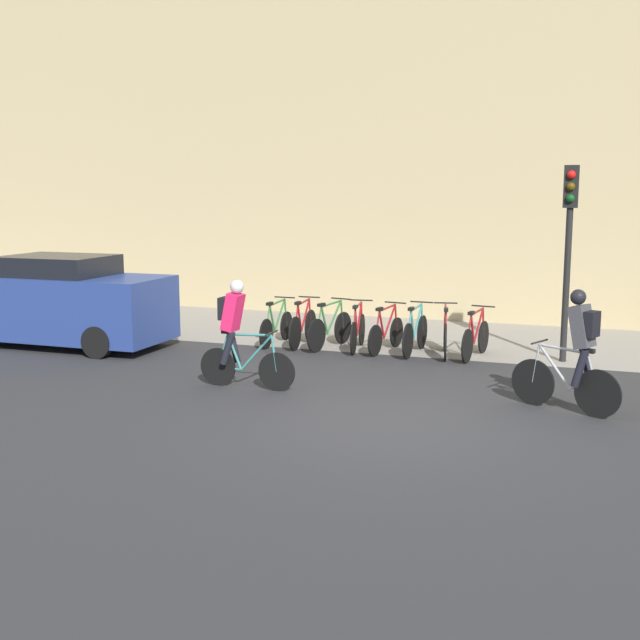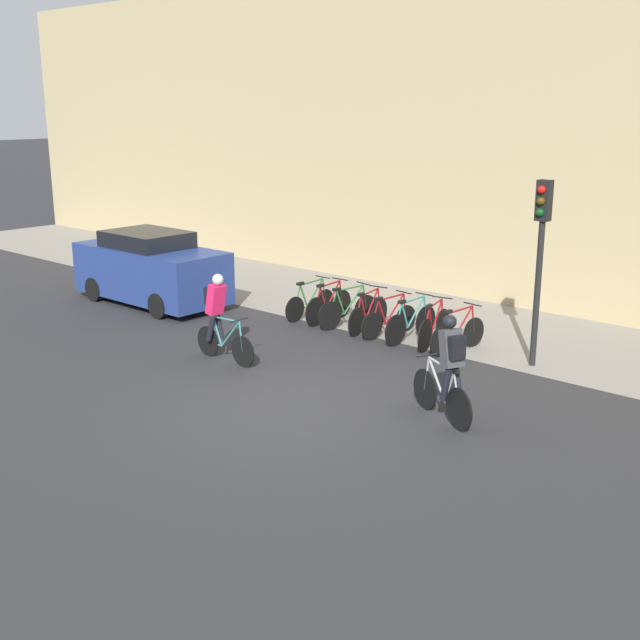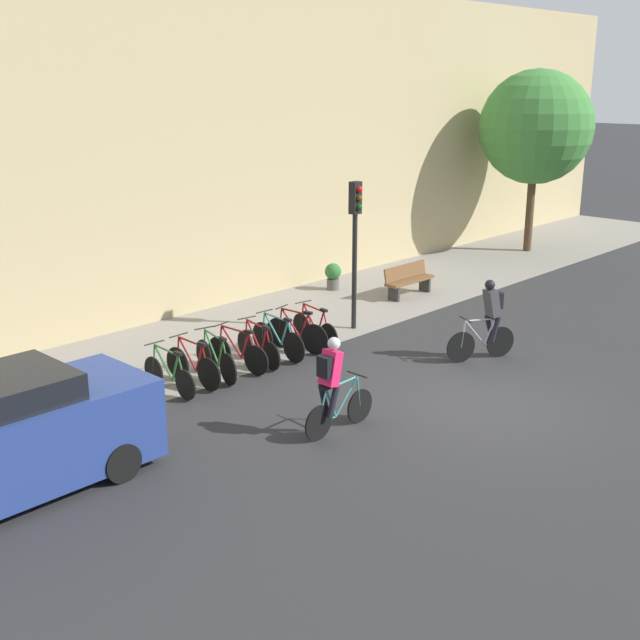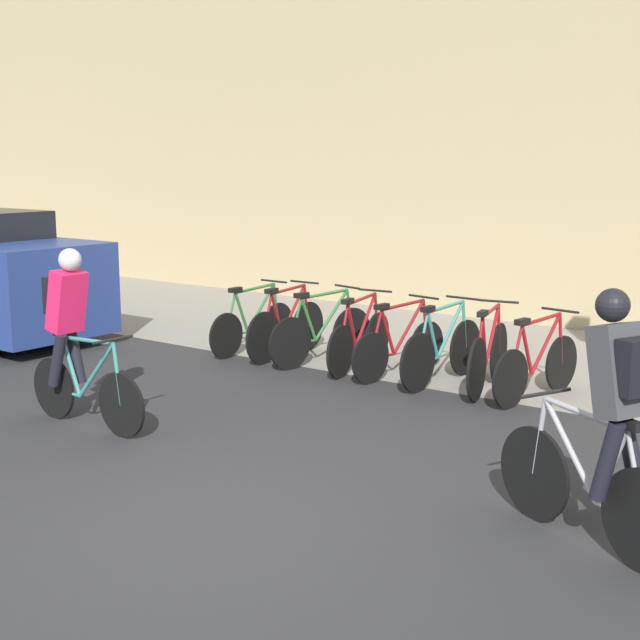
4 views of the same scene
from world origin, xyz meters
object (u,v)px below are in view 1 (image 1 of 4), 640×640
cyclist_grey (577,348)px  parked_bike_1 (303,327)px  parked_bike_4 (386,333)px  parked_bike_7 (476,338)px  parked_bike_0 (276,326)px  cyclist_pink (236,330)px  parked_bike_6 (445,335)px  parked_bike_3 (358,330)px  parked_bike_5 (415,333)px  traffic_light_pole (569,227)px  parked_car (64,303)px  parked_bike_2 (330,328)px

cyclist_grey → parked_bike_1: bearing=148.0°
parked_bike_4 → parked_bike_7: 1.75m
parked_bike_0 → parked_bike_4: bearing=0.0°
cyclist_pink → parked_bike_6: cyclist_pink is taller
parked_bike_3 → parked_bike_7: bearing=-0.0°
parked_bike_5 → parked_bike_4: bearing=-179.9°
parked_bike_0 → parked_bike_6: size_ratio=1.02×
cyclist_pink → traffic_light_pole: bearing=37.9°
parked_bike_0 → parked_bike_3: size_ratio=1.00×
parked_bike_1 → parked_bike_4: bearing=-0.1°
parked_bike_4 → parked_car: 6.56m
parked_bike_3 → parked_car: size_ratio=0.39×
parked_bike_5 → parked_car: (-6.93, -1.61, 0.49)m
traffic_light_pole → parked_bike_6: bearing=-174.9°
cyclist_pink → parked_car: size_ratio=0.41×
parked_bike_3 → parked_bike_6: parked_bike_6 is taller
parked_bike_5 → parked_bike_0: bearing=-180.0°
cyclist_pink → parked_bike_3: size_ratio=1.05×
parked_bike_1 → parked_bike_7: size_ratio=1.00×
parked_bike_1 → traffic_light_pole: traffic_light_pole is taller
cyclist_grey → parked_bike_4: (-3.67, 3.39, -0.56)m
parked_bike_0 → parked_bike_3: bearing=0.0°
parked_bike_7 → traffic_light_pole: bearing=7.0°
parked_bike_2 → parked_bike_7: size_ratio=1.03×
parked_bike_0 → parked_car: 4.35m
cyclist_pink → parked_bike_4: cyclist_pink is taller
cyclist_pink → traffic_light_pole: 6.37m
cyclist_grey → parked_bike_7: (-1.92, 3.39, -0.56)m
traffic_light_pole → cyclist_pink: bearing=-142.1°
cyclist_pink → parked_bike_5: cyclist_pink is taller
parked_bike_6 → traffic_light_pole: (2.17, 0.19, 2.08)m
parked_bike_3 → parked_bike_6: bearing=0.1°
parked_bike_4 → parked_car: bearing=-165.8°
parked_bike_3 → parked_bike_2: bearing=180.0°
parked_bike_3 → cyclist_pink: bearing=-104.8°
parked_bike_5 → parked_bike_1: bearing=180.0°
parked_bike_2 → cyclist_grey: bearing=-35.0°
cyclist_grey → parked_bike_0: (-6.01, 3.39, -0.56)m
parked_bike_0 → parked_bike_5: (2.92, 0.00, 0.02)m
parked_bike_3 → parked_bike_4: bearing=-0.1°
parked_bike_6 → parked_bike_2: bearing=-180.0°
cyclist_pink → parked_bike_5: (2.12, 3.60, -0.54)m
parked_bike_4 → parked_bike_6: 1.17m
cyclist_pink → parked_bike_1: size_ratio=1.06×
parked_bike_6 → cyclist_pink: bearing=-126.9°
parked_bike_1 → parked_bike_4: (1.75, -0.00, -0.02)m
cyclist_pink → parked_car: 5.21m
parked_bike_0 → parked_bike_2: 1.17m
parked_bike_1 → parked_car: 4.89m
traffic_light_pole → parked_bike_3: bearing=-177.2°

